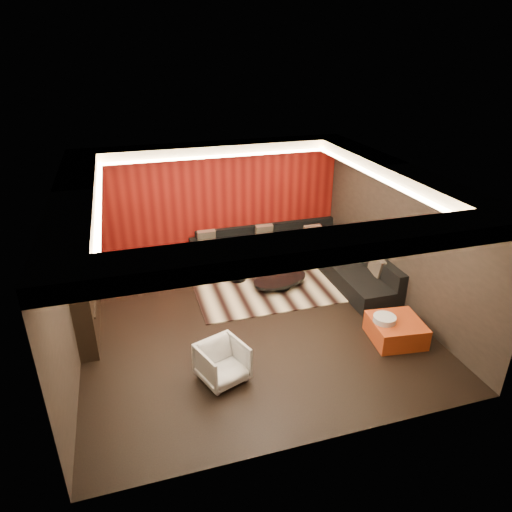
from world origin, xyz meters
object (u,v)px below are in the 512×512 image
object	(u,v)px
orange_ottoman	(396,330)
armchair	(223,363)
drum_stool	(238,271)
white_side_table	(383,328)
coffee_table	(280,282)
sectional_sofa	(299,257)

from	to	relation	value
orange_ottoman	armchair	xyz separation A→B (m)	(-3.15, -0.15, 0.12)
drum_stool	white_side_table	world-z (taller)	white_side_table
white_side_table	orange_ottoman	bearing A→B (deg)	-11.89
coffee_table	white_side_table	distance (m)	2.56
white_side_table	armchair	xyz separation A→B (m)	(-2.92, -0.20, 0.07)
white_side_table	armchair	bearing A→B (deg)	-176.15
armchair	sectional_sofa	world-z (taller)	sectional_sofa
coffee_table	orange_ottoman	bearing A→B (deg)	-60.79
coffee_table	drum_stool	bearing A→B (deg)	144.27
coffee_table	drum_stool	size ratio (longest dim) A/B	3.01
white_side_table	sectional_sofa	world-z (taller)	sectional_sofa
white_side_table	armchair	size ratio (longest dim) A/B	0.71
drum_stool	sectional_sofa	xyz separation A→B (m)	(1.54, 0.23, 0.04)
coffee_table	white_side_table	world-z (taller)	white_side_table
armchair	coffee_table	bearing A→B (deg)	33.77
drum_stool	armchair	distance (m)	3.24
drum_stool	orange_ottoman	size ratio (longest dim) A/B	0.48
armchair	sectional_sofa	bearing A→B (deg)	31.75
drum_stool	orange_ottoman	xyz separation A→B (m)	(2.10, -2.92, -0.04)
coffee_table	armchair	world-z (taller)	armchair
white_side_table	armchair	world-z (taller)	armchair
coffee_table	sectional_sofa	bearing A→B (deg)	46.18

